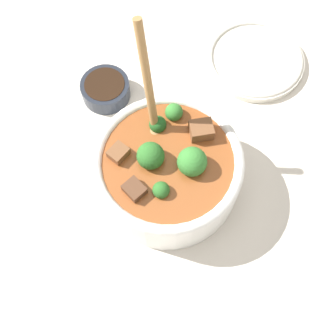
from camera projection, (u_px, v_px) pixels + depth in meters
name	position (u px, v px, depth m)	size (l,w,h in m)	color
ground_plane	(168.00, 183.00, 0.68)	(4.00, 4.00, 0.00)	silver
stew_bowl	(168.00, 169.00, 0.64)	(0.22, 0.22, 0.26)	white
condiment_bowl	(105.00, 89.00, 0.74)	(0.09, 0.09, 0.03)	#232833
empty_plate	(255.00, 59.00, 0.78)	(0.18, 0.18, 0.02)	silver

